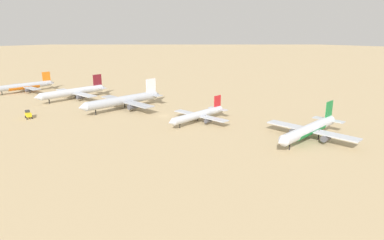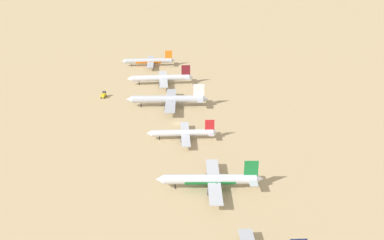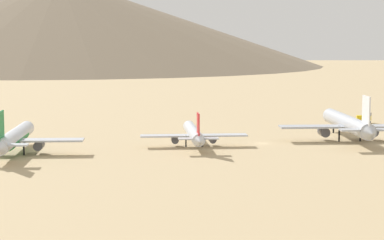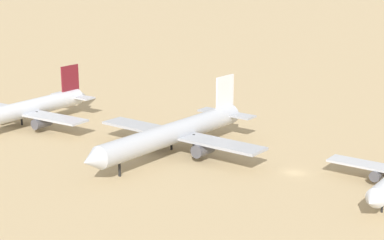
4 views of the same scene
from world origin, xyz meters
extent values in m
plane|color=tan|center=(0.00, 0.00, 0.00)|extent=(1800.00, 1800.00, 0.00)
cylinder|color=#B2B7C1|center=(6.04, -27.14, 5.29)|extent=(45.40, 5.23, 4.79)
cone|color=#B2B7C1|center=(30.73, -27.38, 5.29)|extent=(4.08, 4.73, 4.69)
cone|color=#B2B7C1|center=(-18.40, -26.90, 5.29)|extent=(3.57, 4.34, 4.31)
cube|color=white|center=(-13.86, -26.95, 10.90)|extent=(6.93, 0.51, 8.82)
cube|color=#A4A8B2|center=(-14.62, -26.94, 5.77)|extent=(4.18, 15.16, 0.45)
cube|color=#A4A8B2|center=(4.15, -27.12, 4.45)|extent=(6.72, 42.89, 0.57)
cylinder|color=#4C4C54|center=(5.23, -19.57, 2.72)|extent=(5.32, 2.95, 2.90)
cylinder|color=#4C4C54|center=(5.09, -34.69, 2.72)|extent=(5.32, 2.95, 2.90)
cylinder|color=black|center=(23.28, -27.31, 2.41)|extent=(0.55, 0.55, 4.81)
cylinder|color=black|center=(2.93, -23.83, 2.41)|extent=(0.55, 0.55, 4.81)
cylinder|color=black|center=(2.86, -30.39, 2.41)|extent=(0.55, 0.55, 4.81)
cylinder|color=silver|center=(-3.26, 21.39, 3.86)|extent=(33.19, 4.23, 3.50)
cone|color=silver|center=(14.77, 21.79, 3.86)|extent=(3.02, 3.49, 3.43)
cone|color=silver|center=(-21.10, 20.99, 3.86)|extent=(2.64, 3.20, 3.15)
cube|color=red|center=(-17.79, 21.07, 7.96)|extent=(5.07, 0.43, 6.44)
cube|color=#B6BBC5|center=(-18.34, 21.05, 4.21)|extent=(3.19, 11.10, 0.33)
cube|color=#B6BBC5|center=(-4.64, 21.36, 3.25)|extent=(5.29, 31.38, 0.41)
cylinder|color=#4C4C54|center=(-4.03, 26.89, 1.99)|extent=(3.91, 2.20, 2.12)
cylinder|color=#4C4C54|center=(-3.78, 15.85, 1.99)|extent=(3.91, 2.20, 2.12)
cylinder|color=black|center=(9.32, 21.66, 1.76)|extent=(0.40, 0.40, 3.51)
cylinder|color=black|center=(-5.61, 23.73, 1.76)|extent=(0.40, 0.40, 3.51)
cylinder|color=black|center=(-5.51, 18.94, 1.76)|extent=(0.40, 0.40, 3.51)
cylinder|color=silver|center=(-14.88, 71.28, 4.68)|extent=(40.15, 4.87, 4.23)
cone|color=silver|center=(6.94, 70.94, 4.68)|extent=(3.63, 4.20, 4.15)
cube|color=#197A38|center=(-32.47, 71.56, 9.63)|extent=(6.13, 0.49, 7.79)
cube|color=#B6BBC5|center=(-33.14, 71.57, 5.10)|extent=(3.77, 13.42, 0.40)
cube|color=#B6BBC5|center=(-16.55, 71.31, 3.94)|extent=(6.17, 37.94, 0.50)
cylinder|color=#4C4C54|center=(-15.77, 64.62, 2.41)|extent=(4.72, 2.63, 2.56)
cylinder|color=black|center=(0.35, 71.04, 2.13)|extent=(0.49, 0.49, 4.25)
cylinder|color=black|center=(-17.62, 74.22, 2.13)|extent=(0.49, 0.49, 4.25)
cylinder|color=black|center=(-17.71, 68.43, 2.13)|extent=(0.49, 0.49, 4.25)
cylinder|color=#197A38|center=(-14.88, 71.28, 4.36)|extent=(22.11, 4.59, 4.24)
cube|color=yellow|center=(50.30, -45.72, 1.95)|extent=(3.17, 5.52, 1.70)
cube|color=#333338|center=(50.00, -47.39, 3.35)|extent=(2.35, 2.13, 1.10)
cylinder|color=black|center=(51.09, -47.86, 0.55)|extent=(0.54, 1.14, 1.10)
cylinder|color=black|center=(48.82, -47.46, 0.55)|extent=(0.54, 1.14, 1.10)
cylinder|color=black|center=(51.77, -43.97, 0.55)|extent=(0.54, 1.14, 1.10)
cylinder|color=black|center=(49.51, -43.57, 0.55)|extent=(0.54, 1.14, 1.10)
cone|color=#70604C|center=(617.58, 125.82, 48.17)|extent=(574.13, 574.13, 96.34)
camera|label=1|loc=(108.55, 125.02, 43.15)|focal=30.82mm
camera|label=2|loc=(-2.98, 234.23, 102.24)|focal=40.71mm
camera|label=3|loc=(-220.02, 36.16, 32.08)|focal=69.83mm
camera|label=4|loc=(106.54, 54.18, 41.41)|focal=56.56mm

